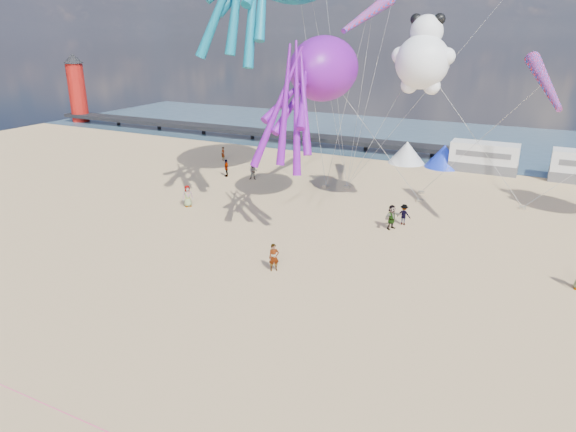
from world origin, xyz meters
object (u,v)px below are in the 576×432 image
object	(u,v)px
beachgoer_5	(223,154)
kite_octopus_purple	(324,69)
tent_white	(407,152)
beachgoer_0	(188,196)
sandbag_b	(420,201)
beachgoer_1	(253,171)
beachgoer_3	(226,168)
sandbag_d	(421,192)
sandbag_c	(523,208)
sandbag_a	(326,186)
kite_panda	(422,62)
windsock_left	(368,14)
windsock_mid	(545,82)
windsock_right	(412,72)
beachgoer_4	(392,217)
lighthouse	(77,93)
sandbag_e	(347,187)
motorhome_0	(484,157)
beachgoer_2	(404,214)
tent_blue	(444,156)
standing_person	(274,257)

from	to	relation	value
beachgoer_5	kite_octopus_purple	world-z (taller)	kite_octopus_purple
tent_white	beachgoer_0	size ratio (longest dim) A/B	2.21
sandbag_b	beachgoer_1	bearing A→B (deg)	-178.89
beachgoer_0	beachgoer_3	xyz separation A→B (m)	(-2.27, 9.32, -0.04)
sandbag_d	kite_octopus_purple	world-z (taller)	kite_octopus_purple
beachgoer_1	beachgoer_5	bearing A→B (deg)	119.70
beachgoer_3	sandbag_c	world-z (taller)	beachgoer_3
sandbag_a	kite_panda	xyz separation A→B (m)	(9.09, -4.98, 11.61)
kite_panda	windsock_left	size ratio (longest dim) A/B	0.91
windsock_mid	windsock_right	distance (m)	11.78
beachgoer_3	beachgoer_4	bearing A→B (deg)	20.78
tent_white	sandbag_b	distance (m)	13.90
sandbag_d	kite_panda	size ratio (longest dim) A/B	0.08
lighthouse	sandbag_e	size ratio (longest dim) A/B	18.00
beachgoer_0	windsock_right	xyz separation A→B (m)	(15.20, 10.77, 9.70)
sandbag_a	sandbag_d	size ratio (longest dim) A/B	1.00
beachgoer_0	tent_white	bearing A→B (deg)	7.90
motorhome_0	sandbag_b	bearing A→B (deg)	-104.88
beachgoer_0	windsock_right	distance (m)	21.00
tent_white	beachgoer_0	xyz separation A→B (m)	(-12.46, -22.90, -0.29)
sandbag_c	windsock_mid	distance (m)	12.84
beachgoer_0	sandbag_b	distance (m)	19.63
motorhome_0	beachgoer_2	bearing A→B (deg)	-99.90
beachgoer_3	beachgoer_4	xyz separation A→B (m)	(18.82, -6.81, 0.06)
beachgoer_3	kite_octopus_purple	world-z (taller)	kite_octopus_purple
motorhome_0	beachgoer_0	xyz separation A→B (m)	(-20.46, -22.90, -0.59)
beachgoer_0	beachgoer_2	world-z (taller)	beachgoer_0
windsock_right	tent_blue	bearing A→B (deg)	77.58
tent_white	beachgoer_2	bearing A→B (deg)	-76.27
beachgoer_2	kite_octopus_purple	distance (m)	12.26
beachgoer_5	windsock_right	distance (m)	24.01
beachgoer_4	sandbag_a	xyz separation A→B (m)	(-8.43, 7.76, -0.81)
beachgoer_1	sandbag_c	bearing A→B (deg)	-17.85
beachgoer_2	beachgoer_4	world-z (taller)	beachgoer_4
beachgoer_1	windsock_mid	distance (m)	26.82
beachgoer_4	sandbag_e	xyz separation A→B (m)	(-6.59, 8.44, -0.81)
standing_person	beachgoer_3	bearing A→B (deg)	91.01
sandbag_b	sandbag_a	bearing A→B (deg)	177.03
sandbag_c	windsock_right	distance (m)	14.38
tent_white	beachgoer_5	world-z (taller)	tent_white
beachgoer_3	beachgoer_4	size ratio (longest dim) A/B	0.94
beachgoer_3	sandbag_a	distance (m)	10.46
windsock_right	motorhome_0	bearing A→B (deg)	60.07
beachgoer_5	windsock_mid	distance (m)	34.60
tent_white	beachgoer_3	world-z (taller)	tent_white
lighthouse	sandbag_b	xyz separation A→B (m)	(58.52, -17.09, -4.39)
standing_person	sandbag_c	bearing A→B (deg)	16.77
beachgoer_1	beachgoer_3	distance (m)	3.01
beachgoer_5	lighthouse	bearing A→B (deg)	-175.02
lighthouse	beachgoer_5	size ratio (longest dim) A/B	5.90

